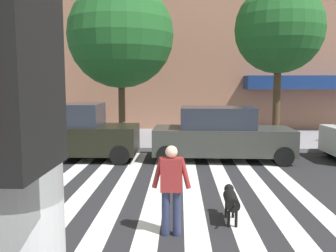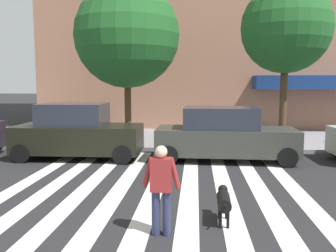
{
  "view_description": "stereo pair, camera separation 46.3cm",
  "coord_description": "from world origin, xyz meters",
  "px_view_note": "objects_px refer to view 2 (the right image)",
  "views": [
    {
      "loc": [
        0.49,
        -1.43,
        2.74
      ],
      "look_at": [
        0.17,
        8.81,
        1.51
      ],
      "focal_mm": 38.74,
      "sensor_mm": 36.0,
      "label": 1
    },
    {
      "loc": [
        0.96,
        -1.4,
        2.74
      ],
      "look_at": [
        0.17,
        8.81,
        1.51
      ],
      "focal_mm": 38.74,
      "sensor_mm": 36.0,
      "label": 2
    }
  ],
  "objects_px": {
    "street_tree_middle": "(286,28)",
    "pedestrian_dog_walker": "(161,185)",
    "parked_car_behind_first": "(78,132)",
    "street_tree_nearest": "(127,35)",
    "dog_on_leash": "(224,200)",
    "parked_car_third_in_line": "(224,135)"
  },
  "relations": [
    {
      "from": "street_tree_middle",
      "to": "pedestrian_dog_walker",
      "type": "relative_size",
      "value": 3.99
    },
    {
      "from": "parked_car_behind_first",
      "to": "street_tree_nearest",
      "type": "xyz_separation_m",
      "value": [
        1.26,
        3.12,
        3.81
      ]
    },
    {
      "from": "pedestrian_dog_walker",
      "to": "parked_car_behind_first",
      "type": "bearing_deg",
      "value": 119.59
    },
    {
      "from": "pedestrian_dog_walker",
      "to": "dog_on_leash",
      "type": "xyz_separation_m",
      "value": [
        1.16,
        0.69,
        -0.48
      ]
    },
    {
      "from": "parked_car_third_in_line",
      "to": "street_tree_nearest",
      "type": "height_order",
      "value": "street_tree_nearest"
    },
    {
      "from": "parked_car_third_in_line",
      "to": "street_tree_nearest",
      "type": "distance_m",
      "value": 6.37
    },
    {
      "from": "parked_car_behind_first",
      "to": "street_tree_nearest",
      "type": "relative_size",
      "value": 0.65
    },
    {
      "from": "parked_car_behind_first",
      "to": "parked_car_third_in_line",
      "type": "xyz_separation_m",
      "value": [
        5.26,
        0.0,
        -0.04
      ]
    },
    {
      "from": "dog_on_leash",
      "to": "parked_car_behind_first",
      "type": "bearing_deg",
      "value": 129.99
    },
    {
      "from": "parked_car_behind_first",
      "to": "parked_car_third_in_line",
      "type": "relative_size",
      "value": 0.92
    },
    {
      "from": "parked_car_third_in_line",
      "to": "parked_car_behind_first",
      "type": "bearing_deg",
      "value": -179.98
    },
    {
      "from": "parked_car_behind_first",
      "to": "street_tree_nearest",
      "type": "height_order",
      "value": "street_tree_nearest"
    },
    {
      "from": "street_tree_middle",
      "to": "dog_on_leash",
      "type": "height_order",
      "value": "street_tree_middle"
    },
    {
      "from": "dog_on_leash",
      "to": "parked_car_third_in_line",
      "type": "bearing_deg",
      "value": 85.59
    },
    {
      "from": "parked_car_behind_first",
      "to": "parked_car_third_in_line",
      "type": "height_order",
      "value": "parked_car_behind_first"
    },
    {
      "from": "street_tree_middle",
      "to": "parked_car_behind_first",
      "type": "bearing_deg",
      "value": -162.65
    },
    {
      "from": "parked_car_third_in_line",
      "to": "street_tree_nearest",
      "type": "xyz_separation_m",
      "value": [
        -4.0,
        3.12,
        3.86
      ]
    },
    {
      "from": "parked_car_behind_first",
      "to": "street_tree_middle",
      "type": "xyz_separation_m",
      "value": [
        7.82,
        2.44,
        3.94
      ]
    },
    {
      "from": "dog_on_leash",
      "to": "street_tree_nearest",
      "type": "bearing_deg",
      "value": 111.87
    },
    {
      "from": "parked_car_behind_first",
      "to": "dog_on_leash",
      "type": "bearing_deg",
      "value": -50.01
    },
    {
      "from": "parked_car_third_in_line",
      "to": "street_tree_middle",
      "type": "distance_m",
      "value": 5.32
    },
    {
      "from": "street_tree_nearest",
      "to": "street_tree_middle",
      "type": "relative_size",
      "value": 1.05
    }
  ]
}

